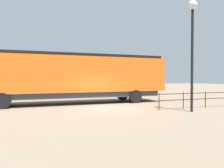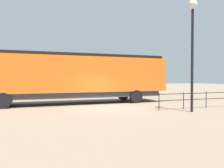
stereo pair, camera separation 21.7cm
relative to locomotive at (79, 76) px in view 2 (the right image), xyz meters
The scene contains 4 objects.
ground_plane 4.28m from the locomotive, 16.53° to the left, with size 120.00×120.00×0.00m, color #84705B.
locomotive is the anchor object (origin of this frame).
lamp_post 9.41m from the locomotive, 38.36° to the left, with size 0.57×0.57×6.94m.
platform_fence 9.91m from the locomotive, 53.78° to the left, with size 0.05×7.83×1.14m.
Camera 2 is at (15.02, -5.05, 2.11)m, focal length 36.31 mm.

